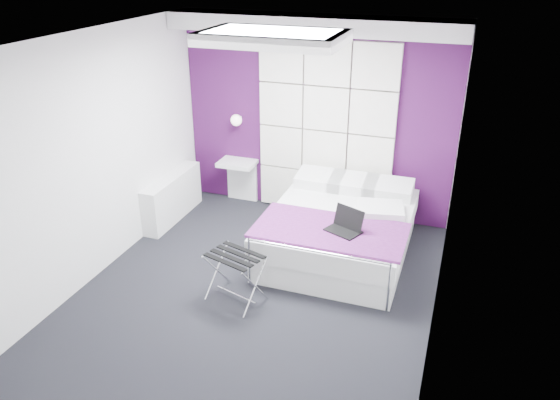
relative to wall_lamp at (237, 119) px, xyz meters
name	(u,v)px	position (x,y,z in m)	size (l,w,h in m)	color
floor	(255,294)	(1.05, -2.06, -1.22)	(4.40, 4.40, 0.00)	black
ceiling	(248,40)	(1.05, -2.06, 1.38)	(4.40, 4.40, 0.00)	white
wall_back	(316,118)	(1.05, 0.14, 0.08)	(3.60, 3.60, 0.00)	white
wall_left	(93,159)	(-0.75, -2.06, 0.08)	(4.40, 4.40, 0.00)	white
wall_right	(447,209)	(2.85, -2.06, 0.08)	(4.40, 4.40, 0.00)	white
accent_wall	(316,118)	(1.05, 0.13, 0.08)	(3.58, 0.02, 2.58)	#3A0E3D
soffit	(313,24)	(1.05, -0.11, 1.28)	(3.58, 0.50, 0.20)	white
headboard	(326,130)	(1.20, 0.08, -0.05)	(1.80, 0.08, 2.30)	silver
skylight	(273,36)	(1.05, -1.46, 1.33)	(1.36, 0.86, 0.12)	white
wall_lamp	(237,119)	(0.00, 0.00, 0.00)	(0.15, 0.15, 0.15)	white
radiator	(173,197)	(-0.64, -0.76, -0.92)	(0.22, 1.20, 0.60)	white
bed	(340,230)	(1.67, -0.91, -0.93)	(1.64, 1.97, 0.70)	white
nightstand	(238,163)	(0.00, -0.04, -0.61)	(0.50, 0.39, 0.06)	white
luggage_rack	(236,278)	(0.90, -2.20, -0.96)	(0.54, 0.39, 0.53)	silver
laptop	(344,225)	(1.82, -1.36, -0.60)	(0.36, 0.25, 0.26)	black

